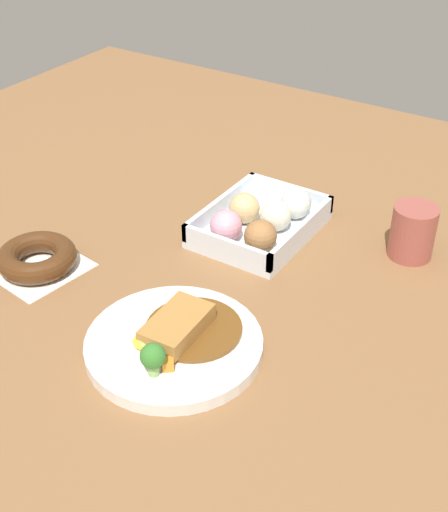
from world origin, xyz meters
TOP-DOWN VIEW (x-y plane):
  - ground_plane at (0.00, 0.00)m, footprint 1.60×1.60m
  - curry_plate at (-0.11, -0.09)m, footprint 0.23×0.23m
  - donut_box at (0.19, -0.04)m, footprint 0.21×0.16m
  - chocolate_ring_donut at (-0.07, 0.19)m, footprint 0.14×0.14m
  - coffee_mug at (0.27, -0.27)m, footprint 0.07×0.07m

SIDE VIEW (x-z plane):
  - ground_plane at x=0.00m, z-range 0.00..0.00m
  - curry_plate at x=-0.11m, z-range -0.02..0.05m
  - chocolate_ring_donut at x=-0.07m, z-range 0.00..0.04m
  - donut_box at x=0.19m, z-range -0.01..0.06m
  - coffee_mug at x=0.27m, z-range 0.00..0.08m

